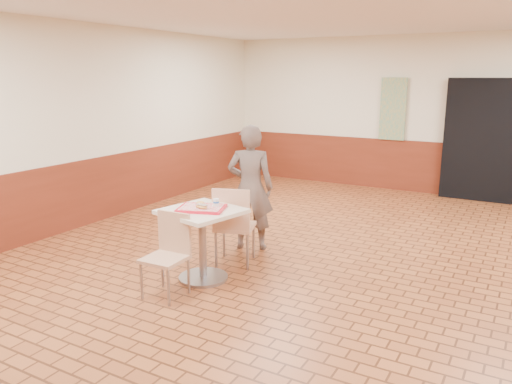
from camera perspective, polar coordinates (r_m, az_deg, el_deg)
The scene contains 12 objects.
room_shell at distance 5.33m, azimuth 8.23°, elevation 5.10°, with size 8.01×10.01×3.01m.
wainscot_band at distance 5.55m, azimuth 7.89°, elevation -5.17°, with size 8.00×10.00×1.00m.
corridor_doorway at distance 9.89m, azimuth 25.29°, elevation 5.31°, with size 1.60×0.22×2.20m, color black.
promo_poster at distance 10.19m, azimuth 15.38°, elevation 9.12°, with size 0.50×0.03×1.20m, color gray.
main_table at distance 5.55m, azimuth -6.16°, elevation -4.64°, with size 0.77×0.77×0.81m.
chair_main_front at distance 5.25m, azimuth -9.96°, elevation -6.55°, with size 0.41×0.41×0.86m.
chair_main_back at distance 5.94m, azimuth -2.60°, elevation -3.45°, with size 0.57×0.57×0.96m.
customer at distance 6.46m, azimuth -0.64°, elevation 0.49°, with size 0.60×0.39×1.64m, color #62524C.
serving_tray at distance 5.47m, azimuth -6.24°, elevation -1.85°, with size 0.49×0.38×0.03m.
ring_donut at distance 5.58m, azimuth -6.39°, elevation -1.25°, with size 0.09×0.09×0.03m, color #E7A154.
long_john_donut at distance 5.40m, azimuth -6.23°, elevation -1.66°, with size 0.16×0.09×0.05m.
paper_cup at distance 5.47m, azimuth -4.58°, elevation -1.19°, with size 0.07×0.07×0.08m.
Camera 1 is at (1.91, -4.92, 2.23)m, focal length 35.00 mm.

